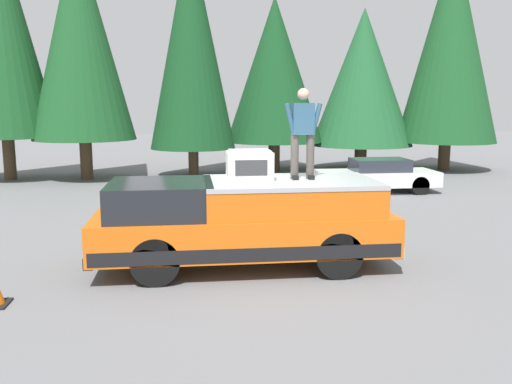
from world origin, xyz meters
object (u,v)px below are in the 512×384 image
at_px(compressor_unit, 249,165).
at_px(person_on_truck_bed, 303,131).
at_px(parked_car_white, 377,175).
at_px(pickup_truck, 244,222).

relative_size(compressor_unit, person_on_truck_bed, 0.50).
height_order(person_on_truck_bed, parked_car_white, person_on_truck_bed).
height_order(compressor_unit, parked_car_white, compressor_unit).
bearing_deg(compressor_unit, parked_car_white, -33.84).
bearing_deg(parked_car_white, compressor_unit, 146.16).
bearing_deg(compressor_unit, person_on_truck_bed, -90.58).
distance_m(person_on_truck_bed, parked_car_white, 9.34).
height_order(pickup_truck, person_on_truck_bed, person_on_truck_bed).
bearing_deg(parked_car_white, person_on_truck_bed, 151.44).
distance_m(pickup_truck, person_on_truck_bed, 2.02).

